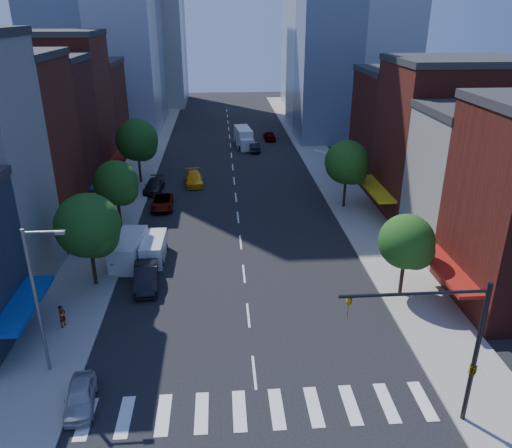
{
  "coord_description": "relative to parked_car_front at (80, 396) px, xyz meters",
  "views": [
    {
      "loc": [
        -1.61,
        -23.44,
        19.55
      ],
      "look_at": [
        0.87,
        10.47,
        5.0
      ],
      "focal_mm": 35.0,
      "sensor_mm": 36.0,
      "label": 1
    }
  ],
  "objects": [
    {
      "name": "ground",
      "position": [
        9.44,
        2.0,
        -0.64
      ],
      "size": [
        220.0,
        220.0,
        0.0
      ],
      "primitive_type": "plane",
      "color": "black",
      "rests_on": "ground"
    },
    {
      "name": "sidewalk_left",
      "position": [
        -3.06,
        42.0,
        -0.56
      ],
      "size": [
        5.0,
        120.0,
        0.15
      ],
      "primitive_type": "cube",
      "color": "gray",
      "rests_on": "ground"
    },
    {
      "name": "sidewalk_right",
      "position": [
        21.94,
        42.0,
        -0.56
      ],
      "size": [
        5.0,
        120.0,
        0.15
      ],
      "primitive_type": "cube",
      "color": "gray",
      "rests_on": "ground"
    },
    {
      "name": "crosswalk",
      "position": [
        9.44,
        -1.0,
        -0.63
      ],
      "size": [
        19.0,
        3.0,
        0.01
      ],
      "primitive_type": "cube",
      "color": "silver",
      "rests_on": "ground"
    },
    {
      "name": "bldg_left_3",
      "position": [
        -11.56,
        31.0,
        6.86
      ],
      "size": [
        12.0,
        8.0,
        15.0
      ],
      "primitive_type": "cube",
      "color": "#4B1712",
      "rests_on": "ground"
    },
    {
      "name": "bldg_left_4",
      "position": [
        -11.56,
        39.5,
        7.86
      ],
      "size": [
        12.0,
        9.0,
        17.0
      ],
      "primitive_type": "cube",
      "color": "maroon",
      "rests_on": "ground"
    },
    {
      "name": "bldg_left_5",
      "position": [
        -11.56,
        49.0,
        5.86
      ],
      "size": [
        12.0,
        10.0,
        13.0
      ],
      "primitive_type": "cube",
      "color": "#4B1712",
      "rests_on": "ground"
    },
    {
      "name": "bldg_right_1",
      "position": [
        30.44,
        17.0,
        5.36
      ],
      "size": [
        12.0,
        8.0,
        12.0
      ],
      "primitive_type": "cube",
      "color": "#BBB7AD",
      "rests_on": "ground"
    },
    {
      "name": "bldg_right_2",
      "position": [
        30.44,
        26.0,
        6.86
      ],
      "size": [
        12.0,
        10.0,
        15.0
      ],
      "primitive_type": "cube",
      "color": "maroon",
      "rests_on": "ground"
    },
    {
      "name": "bldg_right_3",
      "position": [
        30.44,
        36.0,
        5.86
      ],
      "size": [
        12.0,
        10.0,
        13.0
      ],
      "primitive_type": "cube",
      "color": "#4B1712",
      "rests_on": "ground"
    },
    {
      "name": "traffic_signal",
      "position": [
        19.39,
        -2.5,
        3.52
      ],
      "size": [
        7.24,
        2.24,
        8.0
      ],
      "color": "black",
      "rests_on": "sidewalk_right"
    },
    {
      "name": "streetlight",
      "position": [
        -2.36,
        3.0,
        4.64
      ],
      "size": [
        2.25,
        0.25,
        9.0
      ],
      "color": "slate",
      "rests_on": "sidewalk_left"
    },
    {
      "name": "tree_left_near",
      "position": [
        -1.9,
        12.92,
        4.23
      ],
      "size": [
        4.8,
        4.8,
        7.3
      ],
      "color": "black",
      "rests_on": "sidewalk_left"
    },
    {
      "name": "tree_left_mid",
      "position": [
        -1.9,
        23.92,
        3.89
      ],
      "size": [
        4.2,
        4.2,
        6.65
      ],
      "color": "black",
      "rests_on": "sidewalk_left"
    },
    {
      "name": "tree_left_far",
      "position": [
        -1.9,
        37.92,
        4.57
      ],
      "size": [
        5.0,
        5.0,
        7.75
      ],
      "color": "black",
      "rests_on": "sidewalk_left"
    },
    {
      "name": "tree_right_near",
      "position": [
        21.1,
        9.92,
        3.55
      ],
      "size": [
        4.0,
        4.0,
        6.2
      ],
      "color": "black",
      "rests_on": "sidewalk_right"
    },
    {
      "name": "tree_right_far",
      "position": [
        21.1,
        27.92,
        4.23
      ],
      "size": [
        4.6,
        4.6,
        7.2
      ],
      "color": "black",
      "rests_on": "sidewalk_right"
    },
    {
      "name": "parked_car_front",
      "position": [
        0.0,
        0.0,
        0.0
      ],
      "size": [
        1.96,
        3.89,
        1.27
      ],
      "primitive_type": "imported",
      "rotation": [
        0.0,
        0.0,
        0.13
      ],
      "color": "#A7A8AC",
      "rests_on": "ground"
    },
    {
      "name": "parked_car_second",
      "position": [
        1.88,
        12.59,
        0.19
      ],
      "size": [
        2.23,
        5.14,
        1.65
      ],
      "primitive_type": "imported",
      "rotation": [
        0.0,
        0.0,
        0.1
      ],
      "color": "black",
      "rests_on": "ground"
    },
    {
      "name": "parked_car_third",
      "position": [
        1.46,
        29.21,
        0.03
      ],
      "size": [
        2.45,
        4.93,
        1.34
      ],
      "primitive_type": "imported",
      "rotation": [
        0.0,
        0.0,
        0.05
      ],
      "color": "#999999",
      "rests_on": "ground"
    },
    {
      "name": "parked_car_rear",
      "position": [
        -0.06,
        34.78,
        0.05
      ],
      "size": [
        2.31,
        4.9,
        1.38
      ],
      "primitive_type": "imported",
      "rotation": [
        0.0,
        0.0,
        -0.08
      ],
      "color": "black",
      "rests_on": "ground"
    },
    {
      "name": "cargo_van_near",
      "position": [
        -0.07,
        16.67,
        0.49
      ],
      "size": [
        2.62,
        5.53,
        2.28
      ],
      "rotation": [
        0.0,
        0.0,
        -0.09
      ],
      "color": "silver",
      "rests_on": "ground"
    },
    {
      "name": "cargo_van_far",
      "position": [
        1.94,
        17.09,
        0.32
      ],
      "size": [
        1.92,
        4.55,
        1.93
      ],
      "rotation": [
        0.0,
        0.0,
        -0.02
      ],
      "color": "silver",
      "rests_on": "ground"
    },
    {
      "name": "taxi",
      "position": [
        4.5,
        37.09,
        0.1
      ],
      "size": [
        2.5,
        5.21,
        1.46
      ],
      "primitive_type": "imported",
      "rotation": [
        0.0,
        0.0,
        0.09
      ],
      "color": "#F4A50C",
      "rests_on": "ground"
    },
    {
      "name": "traffic_car_oncoming",
      "position": [
        12.86,
        52.13,
        0.07
      ],
      "size": [
        1.79,
        4.37,
        1.41
      ],
      "primitive_type": "imported",
      "rotation": [
        0.0,
        0.0,
        3.21
      ],
      "color": "black",
      "rests_on": "ground"
    },
    {
      "name": "traffic_car_far",
      "position": [
        15.97,
        59.11,
        0.08
      ],
      "size": [
        1.87,
        4.27,
        1.43
      ],
      "primitive_type": "imported",
      "rotation": [
        0.0,
        0.0,
        3.19
      ],
      "color": "#999999",
      "rests_on": "ground"
    },
    {
      "name": "box_truck",
      "position": [
        11.53,
        55.01,
        0.71
      ],
      "size": [
        2.86,
        7.28,
        2.86
      ],
      "rotation": [
        0.0,
        0.0,
        0.11
      ],
      "color": "silver",
      "rests_on": "ground"
    },
    {
      "name": "pedestrian_near",
      "position": [
        -2.95,
        7.39,
        0.3
      ],
      "size": [
        0.57,
        0.67,
        1.57
      ],
      "primitive_type": "imported",
      "rotation": [
        0.0,
        0.0,
        1.15
      ],
      "color": "#999999",
      "rests_on": "sidewalk_left"
    },
    {
      "name": "pedestrian_far",
      "position": [
        -1.06,
        14.49,
        0.43
      ],
      "size": [
        0.7,
        0.89,
        1.83
      ],
      "primitive_type": "imported",
      "rotation": [
        0.0,
        0.0,
        -1.57
      ],
      "color": "#999999",
      "rests_on": "sidewalk_left"
    }
  ]
}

